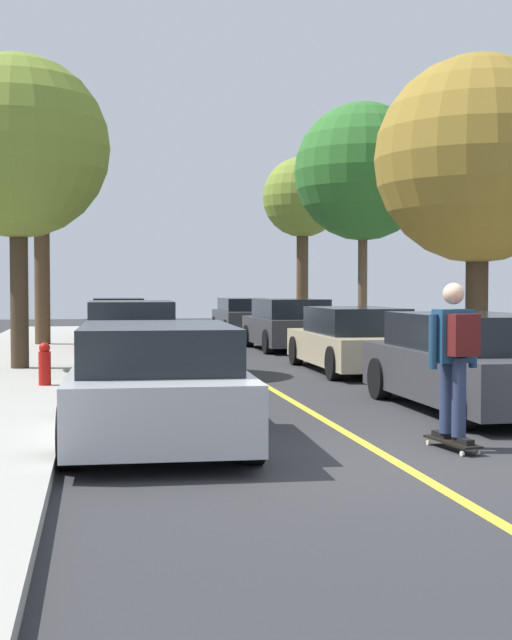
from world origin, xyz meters
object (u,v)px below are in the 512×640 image
(parked_car_left_far, at_px, (123,328))
(parked_car_right_near, at_px, (354,340))
(parked_car_left_nearest, at_px, (157,384))
(street_tree_right_far, at_px, (303,199))
(street_tree_right_nearest, at_px, (478,161))
(street_tree_left_nearest, at_px, (18,148))
(skateboard, at_px, (452,442))
(street_tree_left_near, at_px, (41,167))
(parked_car_left_near, at_px, (132,340))
(street_tree_right_near, at_px, (363,172))
(fire_hydrant, at_px, (45,364))
(skateboarder, at_px, (455,351))
(parked_car_right_far, at_px, (289,325))
(parked_car_right_nearest, at_px, (473,363))
(parked_car_right_farthest, at_px, (245,317))
(parked_car_left_farthest, at_px, (118,319))

(parked_car_left_far, bearing_deg, parked_car_right_near, -51.40)
(parked_car_left_nearest, xyz_separation_m, street_tree_right_far, (6.69, 21.36, 4.25))
(street_tree_right_nearest, height_order, street_tree_right_far, street_tree_right_far)
(street_tree_left_nearest, xyz_separation_m, skateboard, (5.24, -9.08, -4.38))
(street_tree_left_near, relative_size, skateboard, 7.67)
(parked_car_left_near, xyz_separation_m, street_tree_right_near, (6.69, 6.79, 4.23))
(parked_car_left_near, xyz_separation_m, fire_hydrant, (-1.50, -2.35, -0.23))
(parked_car_left_nearest, height_order, skateboard, parked_car_left_nearest)
(fire_hydrant, bearing_deg, street_tree_right_far, 63.59)
(parked_car_right_near, height_order, fire_hydrant, parked_car_right_near)
(street_tree_left_nearest, height_order, skateboarder, street_tree_left_nearest)
(parked_car_right_far, distance_m, street_tree_right_near, 4.77)
(parked_car_left_near, relative_size, street_tree_right_near, 0.60)
(skateboarder, bearing_deg, street_tree_left_nearest, 119.90)
(parked_car_right_nearest, bearing_deg, street_tree_right_nearest, 65.24)
(parked_car_right_near, height_order, parked_car_right_far, parked_car_right_far)
(street_tree_left_near, relative_size, fire_hydrant, 9.47)
(street_tree_left_nearest, height_order, street_tree_right_far, street_tree_right_far)
(street_tree_left_near, bearing_deg, skateboarder, -72.41)
(street_tree_left_near, height_order, fire_hydrant, street_tree_left_near)
(parked_car_right_farthest, distance_m, street_tree_left_near, 9.71)
(parked_car_right_nearest, xyz_separation_m, skateboard, (-1.46, -2.74, -0.59))
(parked_car_right_nearest, height_order, parked_car_right_far, parked_car_right_far)
(parked_car_right_nearest, bearing_deg, parked_car_left_farthest, 104.65)
(street_tree_right_nearest, bearing_deg, parked_car_left_far, 134.40)
(skateboarder, bearing_deg, parked_car_right_farthest, 86.23)
(street_tree_right_nearest, bearing_deg, parked_car_right_near, 151.81)
(street_tree_right_near, bearing_deg, parked_car_right_near, -108.66)
(parked_car_left_near, relative_size, parked_car_right_farthest, 0.87)
(parked_car_right_far, relative_size, fire_hydrant, 5.91)
(parked_car_right_far, distance_m, parked_car_right_farthest, 7.17)
(parked_car_left_far, height_order, parked_car_right_nearest, parked_car_right_nearest)
(street_tree_left_near, relative_size, skateboarder, 3.94)
(parked_car_right_near, bearing_deg, skateboard, -99.63)
(street_tree_left_near, bearing_deg, fire_hydrant, -86.43)
(street_tree_right_nearest, bearing_deg, parked_car_right_nearest, -114.76)
(skateboard, bearing_deg, street_tree_left_nearest, 119.97)
(parked_car_left_farthest, xyz_separation_m, skateboarder, (3.08, -20.11, 0.37))
(parked_car_left_near, height_order, street_tree_left_near, street_tree_left_near)
(parked_car_left_near, relative_size, parked_car_right_far, 0.98)
(parked_car_left_nearest, bearing_deg, fire_hydrant, 107.15)
(street_tree_left_nearest, xyz_separation_m, skateboarder, (5.24, -9.12, -3.41))
(parked_car_left_near, height_order, skateboard, parked_car_left_near)
(parked_car_left_far, height_order, street_tree_left_nearest, street_tree_left_nearest)
(street_tree_right_far, bearing_deg, street_tree_right_near, -90.00)
(parked_car_right_farthest, distance_m, street_tree_right_nearest, 15.15)
(fire_hydrant, bearing_deg, street_tree_right_nearest, 10.82)
(parked_car_left_near, xyz_separation_m, street_tree_right_far, (6.69, 14.16, 4.20))
(parked_car_left_far, bearing_deg, parked_car_left_nearest, -90.00)
(street_tree_right_near, bearing_deg, skateboard, -103.58)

